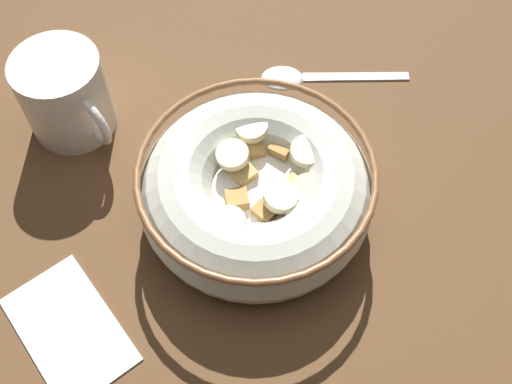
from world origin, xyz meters
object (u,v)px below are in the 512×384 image
at_px(folded_napkin, 69,329).
at_px(cereal_bowl, 256,189).
at_px(spoon, 301,76).
at_px(coffee_mug, 66,95).

bearing_deg(folded_napkin, cereal_bowl, 82.30).
xyz_separation_m(cereal_bowl, folded_napkin, (-0.02, -0.18, -0.03)).
distance_m(cereal_bowl, folded_napkin, 0.19).
height_order(spoon, folded_napkin, spoon).
bearing_deg(coffee_mug, folded_napkin, -37.33).
xyz_separation_m(spoon, coffee_mug, (-0.11, -0.20, 0.04)).
relative_size(cereal_bowl, coffee_mug, 1.85).
relative_size(cereal_bowl, spoon, 1.60).
distance_m(cereal_bowl, spoon, 0.16).
bearing_deg(cereal_bowl, folded_napkin, -97.70).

